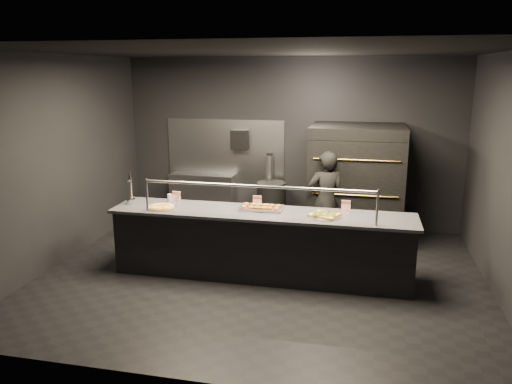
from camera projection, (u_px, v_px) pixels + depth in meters
room at (260, 169)px, 6.60m from camera, size 6.04×6.00×3.00m
service_counter at (261, 244)px, 6.80m from camera, size 4.10×0.78×1.37m
pizza_oven at (356, 182)px, 8.23m from camera, size 1.50×1.23×1.91m
prep_shelf at (203, 198)px, 9.34m from camera, size 1.20×0.35×0.90m
towel_dispenser at (240, 140)px, 9.00m from camera, size 0.30×0.20×0.35m
fire_extinguisher at (269, 168)px, 9.01m from camera, size 0.14×0.14×0.51m
beer_tap at (131, 194)px, 7.06m from camera, size 0.13×0.18×0.49m
round_pizza at (161, 207)px, 6.86m from camera, size 0.41×0.41×0.03m
slider_tray_a at (256, 207)px, 6.81m from camera, size 0.49×0.40×0.07m
slider_tray_b at (267, 208)px, 6.78m from camera, size 0.42×0.31×0.07m
square_pizza at (325, 215)px, 6.47m from camera, size 0.44×0.44×0.05m
condiment_jar at (172, 198)px, 7.19m from camera, size 0.17×0.07×0.11m
tent_cards at (258, 201)px, 6.96m from camera, size 2.54×0.04×0.15m
trash_bin at (271, 206)px, 8.82m from camera, size 0.52×0.52×0.86m
worker at (326, 201)px, 7.74m from camera, size 0.66×0.54×1.58m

